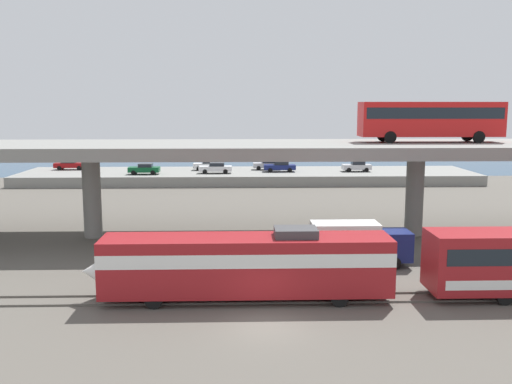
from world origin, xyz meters
The scene contains 16 objects.
ground_plane centered at (0.00, 0.00, 0.00)m, with size 260.00×260.00×0.00m, color #565149.
rail_strip_near centered at (0.00, 3.25, 0.06)m, with size 110.00×0.12×0.12m, color #59544C.
rail_strip_far centered at (0.00, 4.75, 0.06)m, with size 110.00×0.12×0.12m, color #59544C.
train_locomotive centered at (-1.73, 4.00, 2.19)m, with size 17.43×3.04×4.18m.
highway_overpass centered at (0.00, 20.00, 7.16)m, with size 96.00×11.34×7.87m.
transit_bus_on_overpass centered at (14.99, 20.89, 9.93)m, with size 12.00×2.68×3.40m.
service_truck_west centered at (6.84, 10.77, 1.64)m, with size 6.80×2.46×3.04m.
pier_parking_lot centered at (0.00, 55.00, 0.72)m, with size 65.09×13.09×1.43m, color gray.
parked_car_0 centered at (-4.59, 52.75, 2.21)m, with size 4.64×1.86×1.50m.
parked_car_1 centered at (-5.87, 56.70, 2.21)m, with size 4.26×1.85×1.50m.
parked_car_2 centered at (-14.47, 51.86, 2.21)m, with size 4.27×1.93×1.50m.
parked_car_3 centered at (15.78, 54.27, 2.21)m, with size 4.09×1.98×1.50m.
parked_car_4 centered at (-26.46, 57.92, 2.21)m, with size 4.66×1.83×1.50m.
parked_car_5 centered at (2.93, 56.98, 2.20)m, with size 4.16×1.84×1.50m.
parked_car_6 centered at (4.63, 54.32, 2.21)m, with size 4.53×1.95×1.50m.
harbor_water centered at (0.00, 78.00, 0.00)m, with size 140.00×36.00×0.01m, color navy.
Camera 1 is at (-1.32, -27.21, 11.06)m, focal length 39.90 mm.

